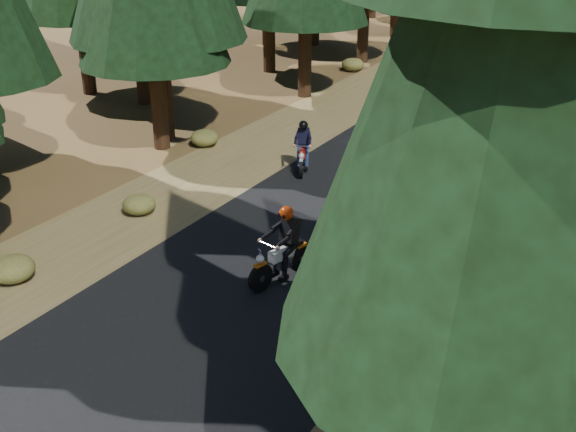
{
  "coord_description": "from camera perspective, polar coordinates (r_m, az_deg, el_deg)",
  "views": [
    {
      "loc": [
        6.95,
        -10.63,
        7.44
      ],
      "look_at": [
        0.0,
        1.5,
        1.1
      ],
      "focal_mm": 45.0,
      "sensor_mm": 36.0,
      "label": 1
    }
  ],
  "objects": [
    {
      "name": "shoulder_l",
      "position": [
        20.81,
        -6.22,
        3.3
      ],
      "size": [
        3.2,
        100.0,
        0.01
      ],
      "primitive_type": "cube",
      "color": "brown",
      "rests_on": "ground"
    },
    {
      "name": "ground",
      "position": [
        14.72,
        -2.92,
        -6.0
      ],
      "size": [
        120.0,
        120.0,
        0.0
      ],
      "primitive_type": "plane",
      "color": "#473119",
      "rests_on": "ground"
    },
    {
      "name": "road",
      "position": [
        18.65,
        5.36,
        0.79
      ],
      "size": [
        6.0,
        100.0,
        0.01
      ],
      "primitive_type": "cube",
      "color": "black",
      "rests_on": "ground"
    },
    {
      "name": "rider_lead",
      "position": [
        14.82,
        -0.55,
        -3.31
      ],
      "size": [
        0.98,
        1.92,
        1.64
      ],
      "rotation": [
        0.0,
        0.0,
        2.9
      ],
      "color": "silver",
      "rests_on": "road"
    },
    {
      "name": "rider_follow",
      "position": [
        20.75,
        1.18,
        4.83
      ],
      "size": [
        1.13,
        1.7,
        1.46
      ],
      "rotation": [
        0.0,
        0.0,
        3.57
      ],
      "color": "#9F140A",
      "rests_on": "road"
    },
    {
      "name": "shoulder_r",
      "position": [
        17.47,
        19.17,
        -2.26
      ],
      "size": [
        3.2,
        100.0,
        0.01
      ],
      "primitive_type": "cube",
      "color": "brown",
      "rests_on": "ground"
    },
    {
      "name": "understory_shrubs",
      "position": [
        19.37,
        12.76,
        2.08
      ],
      "size": [
        15.61,
        28.69,
        0.66
      ],
      "color": "#474C1E",
      "rests_on": "ground"
    }
  ]
}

